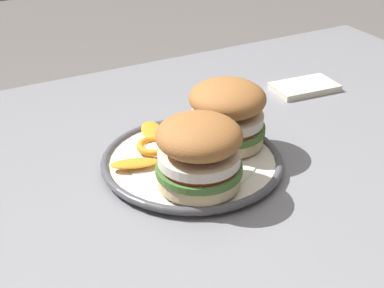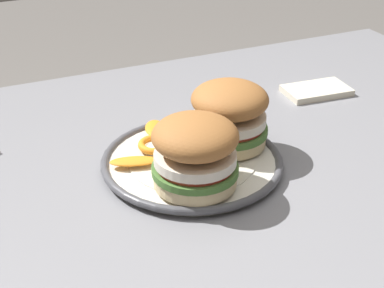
{
  "view_description": "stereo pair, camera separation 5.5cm",
  "coord_description": "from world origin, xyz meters",
  "px_view_note": "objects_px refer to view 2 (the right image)",
  "views": [
    {
      "loc": [
        -0.3,
        -0.63,
        1.23
      ],
      "look_at": [
        0.06,
        0.03,
        0.81
      ],
      "focal_mm": 54.91,
      "sensor_mm": 36.0,
      "label": 1
    },
    {
      "loc": [
        -0.25,
        -0.66,
        1.23
      ],
      "look_at": [
        0.06,
        0.03,
        0.81
      ],
      "focal_mm": 54.91,
      "sensor_mm": 36.0,
      "label": 2
    }
  ],
  "objects_px": {
    "dining_table": "(162,240)",
    "sandwich_half_left": "(229,113)",
    "sandwich_half_right": "(195,151)",
    "dinner_plate": "(192,162)"
  },
  "relations": [
    {
      "from": "dining_table",
      "to": "dinner_plate",
      "type": "bearing_deg",
      "value": 25.93
    },
    {
      "from": "dinner_plate",
      "to": "sandwich_half_right",
      "type": "xyz_separation_m",
      "value": [
        -0.03,
        -0.07,
        0.06
      ]
    },
    {
      "from": "dining_table",
      "to": "sandwich_half_right",
      "type": "relative_size",
      "value": 8.97
    },
    {
      "from": "dining_table",
      "to": "sandwich_half_right",
      "type": "xyz_separation_m",
      "value": [
        0.04,
        -0.04,
        0.16
      ]
    },
    {
      "from": "dining_table",
      "to": "sandwich_half_left",
      "type": "height_order",
      "value": "sandwich_half_left"
    },
    {
      "from": "sandwich_half_left",
      "to": "sandwich_half_right",
      "type": "bearing_deg",
      "value": -138.58
    },
    {
      "from": "dinner_plate",
      "to": "dining_table",
      "type": "bearing_deg",
      "value": -154.07
    },
    {
      "from": "sandwich_half_left",
      "to": "sandwich_half_right",
      "type": "distance_m",
      "value": 0.13
    },
    {
      "from": "sandwich_half_left",
      "to": "dinner_plate",
      "type": "bearing_deg",
      "value": -166.35
    },
    {
      "from": "dinner_plate",
      "to": "sandwich_half_left",
      "type": "height_order",
      "value": "sandwich_half_left"
    }
  ]
}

